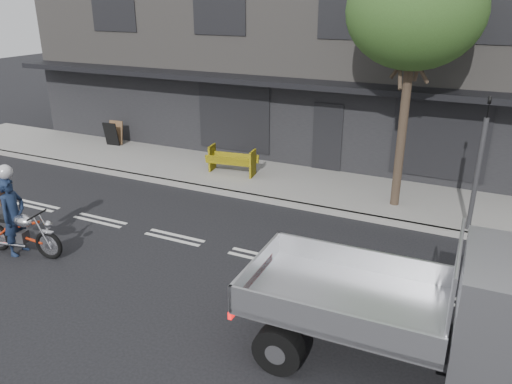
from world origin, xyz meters
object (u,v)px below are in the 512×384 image
(traffic_light_pole, at_px, (477,173))
(rider, at_px, (14,216))
(sandwich_board, at_px, (111,134))
(motorcycle, at_px, (21,232))
(street_tree, at_px, (415,12))
(flatbed_ute, at_px, (489,313))
(construction_barrier, at_px, (229,162))

(traffic_light_pole, bearing_deg, rider, -149.51)
(traffic_light_pole, height_order, sandwich_board, traffic_light_pole)
(motorcycle, distance_m, sandwich_board, 8.59)
(rider, bearing_deg, street_tree, -57.90)
(street_tree, xyz_separation_m, motorcycle, (-7.29, -6.41, -4.71))
(street_tree, relative_size, flatbed_ute, 1.31)
(motorcycle, xyz_separation_m, rider, (-0.15, -0.00, 0.36))
(rider, relative_size, construction_barrier, 1.15)
(motorcycle, height_order, rider, rider)
(traffic_light_pole, xyz_separation_m, rider, (-9.45, -5.56, -0.72))
(motorcycle, relative_size, rider, 1.15)
(traffic_light_pole, xyz_separation_m, flatbed_ute, (0.49, -5.63, -0.30))
(sandwich_board, bearing_deg, construction_barrier, -15.63)
(street_tree, distance_m, traffic_light_pole, 4.23)
(rider, bearing_deg, sandwich_board, 17.52)
(rider, xyz_separation_m, flatbed_ute, (9.93, -0.07, 0.42))
(street_tree, xyz_separation_m, construction_barrier, (-5.40, 0.15, -4.67))
(street_tree, xyz_separation_m, flatbed_ute, (2.49, -6.48, -3.93))
(traffic_light_pole, xyz_separation_m, sandwich_board, (-13.20, 2.09, -1.04))
(traffic_light_pole, xyz_separation_m, motorcycle, (-9.29, -5.56, -1.08))
(rider, distance_m, sandwich_board, 8.53)
(street_tree, xyz_separation_m, rider, (-7.45, -6.41, -4.35))
(sandwich_board, bearing_deg, rider, -68.84)
(motorcycle, xyz_separation_m, flatbed_ute, (9.78, -0.07, 0.78))
(flatbed_ute, xyz_separation_m, construction_barrier, (-7.89, 6.63, -0.74))
(sandwich_board, bearing_deg, traffic_light_pole, -13.98)
(traffic_light_pole, distance_m, rider, 10.98)
(construction_barrier, xyz_separation_m, sandwich_board, (-5.80, 1.09, 0.01))
(rider, relative_size, sandwich_board, 1.99)
(street_tree, distance_m, motorcycle, 10.79)
(traffic_light_pole, bearing_deg, motorcycle, -149.11)
(motorcycle, bearing_deg, traffic_light_pole, 22.26)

